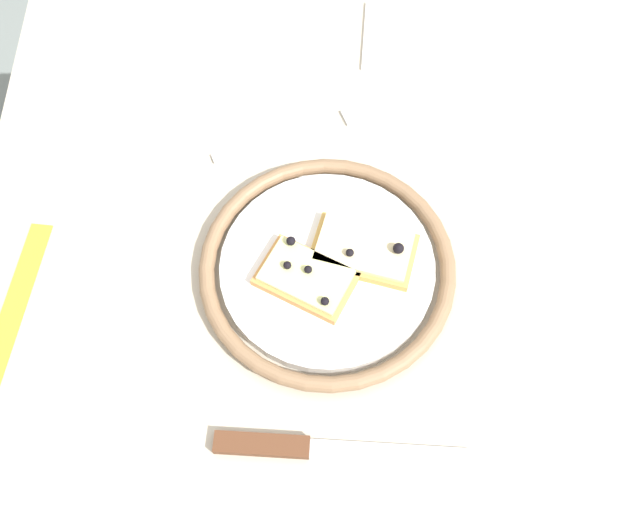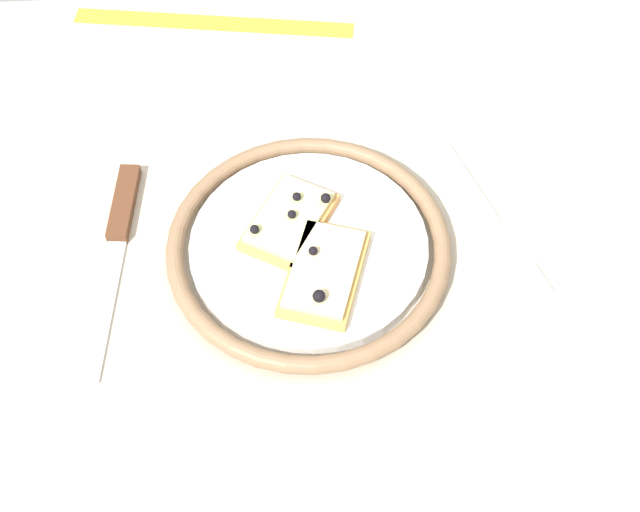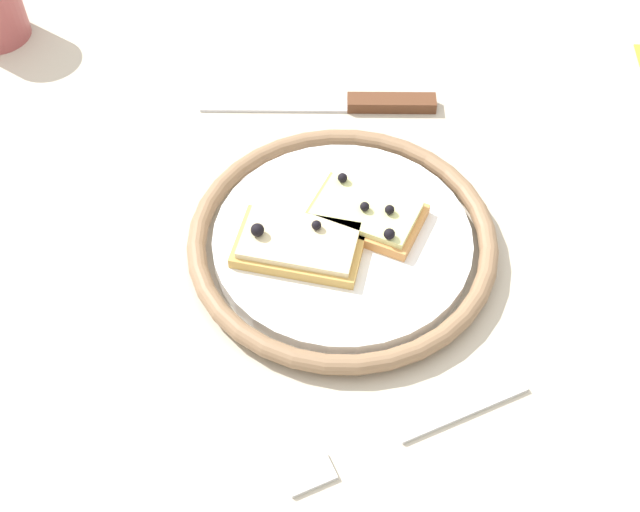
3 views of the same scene
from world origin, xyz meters
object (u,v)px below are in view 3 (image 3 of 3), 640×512
dining_table (296,319)px  knife (359,104)px  pizza_slice_far (299,244)px  pizza_slice_near (366,213)px  fork (407,433)px  plate (342,240)px

dining_table → knife: (0.20, -0.08, 0.09)m
dining_table → pizza_slice_far: size_ratio=8.51×
dining_table → pizza_slice_near: size_ratio=9.01×
pizza_slice_near → pizza_slice_far: 0.07m
pizza_slice_near → fork: size_ratio=0.59×
plate → fork: (-0.18, -0.03, -0.01)m
plate → fork: size_ratio=1.39×
pizza_slice_far → knife: 0.21m
fork → knife: bearing=-0.5°
pizza_slice_far → plate: bearing=-72.4°
knife → pizza_slice_far: bearing=159.4°
dining_table → fork: 0.20m
plate → knife: size_ratio=1.12×
dining_table → plate: (0.02, -0.04, 0.09)m
dining_table → plate: plate is taller
fork → plate: bearing=9.9°
plate → pizza_slice_near: (0.02, -0.02, 0.01)m
dining_table → knife: bearing=-21.3°
knife → plate: bearing=169.2°
dining_table → pizza_slice_near: bearing=-61.8°
plate → fork: 0.19m
pizza_slice_far → dining_table: bearing=140.0°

